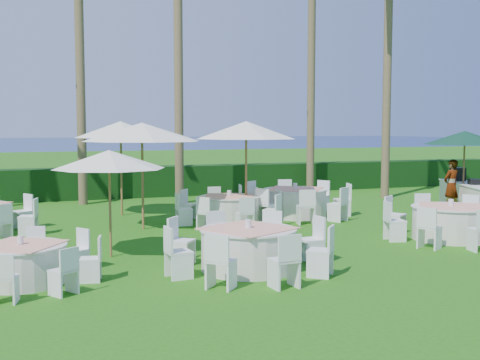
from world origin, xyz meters
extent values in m
plane|color=#206010|center=(0.00, 0.00, 0.00)|extent=(120.00, 120.00, 0.00)
cube|color=black|center=(0.00, 12.00, 0.60)|extent=(34.00, 1.00, 1.20)
plane|color=#081D53|center=(0.00, 102.00, 0.00)|extent=(260.00, 260.00, 0.00)
cylinder|color=silver|center=(-4.40, -0.58, 0.33)|extent=(1.52, 1.52, 0.66)
cylinder|color=silver|center=(-4.40, -0.58, 0.67)|extent=(1.59, 1.59, 0.03)
cube|color=#F7A287|center=(-4.40, -0.58, 0.70)|extent=(1.71, 1.71, 0.01)
cylinder|color=silver|center=(-4.40, -0.58, 0.78)|extent=(0.11, 0.11, 0.14)
cube|color=white|center=(-3.40, 0.06, 0.40)|extent=(0.51, 0.51, 0.79)
cube|color=white|center=(-4.15, 0.58, 0.40)|extent=(0.44, 0.44, 0.79)
cube|color=white|center=(-4.65, -1.75, 0.40)|extent=(0.44, 0.44, 0.79)
cube|color=white|center=(-3.75, -1.58, 0.40)|extent=(0.51, 0.51, 0.79)
cube|color=white|center=(-3.24, -0.83, 0.40)|extent=(0.44, 0.44, 0.79)
cylinder|color=silver|center=(-0.28, -1.03, 0.39)|extent=(1.81, 1.81, 0.78)
cylinder|color=silver|center=(-0.28, -1.03, 0.79)|extent=(1.88, 1.88, 0.03)
cube|color=#F7A287|center=(-0.28, -1.03, 0.82)|extent=(1.96, 1.96, 0.01)
cylinder|color=silver|center=(-0.28, -1.03, 0.90)|extent=(0.13, 0.13, 0.17)
cube|color=white|center=(1.12, -0.91, 0.47)|extent=(0.47, 0.47, 0.94)
cube|color=white|center=(0.63, 0.05, 0.47)|extent=(0.62, 0.62, 0.94)
cube|color=white|center=(-0.40, 0.38, 0.47)|extent=(0.47, 0.47, 0.94)
cube|color=white|center=(-1.36, -0.12, 0.47)|extent=(0.62, 0.62, 0.94)
cube|color=white|center=(-1.69, -1.15, 0.47)|extent=(0.47, 0.47, 0.94)
cube|color=white|center=(-1.19, -2.11, 0.47)|extent=(0.62, 0.62, 0.94)
cube|color=white|center=(-0.16, -2.43, 0.47)|extent=(0.47, 0.47, 0.94)
cube|color=white|center=(0.80, -1.94, 0.47)|extent=(0.62, 0.62, 0.94)
cylinder|color=silver|center=(5.55, 0.24, 0.40)|extent=(1.82, 1.82, 0.79)
cylinder|color=silver|center=(5.55, 0.24, 0.80)|extent=(1.90, 1.90, 0.03)
cube|color=#F7A287|center=(5.55, 0.24, 0.83)|extent=(2.05, 2.05, 0.01)
cylinder|color=silver|center=(5.55, 0.24, 0.91)|extent=(0.13, 0.13, 0.17)
cube|color=white|center=(6.75, 1.00, 0.48)|extent=(0.61, 0.61, 0.95)
cube|color=white|center=(5.86, 1.63, 0.48)|extent=(0.53, 0.53, 0.95)
cube|color=white|center=(4.79, 1.45, 0.48)|extent=(0.61, 0.61, 0.95)
cube|color=white|center=(4.16, 0.56, 0.48)|extent=(0.53, 0.53, 0.95)
cube|color=white|center=(4.34, -0.52, 0.48)|extent=(0.61, 0.61, 0.95)
cube|color=white|center=(-4.34, 5.56, 0.46)|extent=(0.59, 0.59, 0.93)
cube|color=white|center=(-4.85, 3.67, 0.46)|extent=(0.59, 0.59, 0.93)
cube|color=white|center=(-4.20, 4.51, 0.46)|extent=(0.53, 0.53, 0.93)
cylinder|color=silver|center=(1.29, 4.57, 0.37)|extent=(1.72, 1.72, 0.75)
cylinder|color=silver|center=(1.29, 4.57, 0.76)|extent=(1.79, 1.79, 0.03)
cube|color=#F7A287|center=(1.29, 4.57, 0.78)|extent=(1.83, 1.83, 0.01)
cylinder|color=silver|center=(1.29, 4.57, 0.87)|extent=(0.12, 0.12, 0.16)
cube|color=white|center=(2.26, 5.49, 0.45)|extent=(0.59, 0.59, 0.90)
cube|color=white|center=(1.32, 5.91, 0.45)|extent=(0.43, 0.43, 0.90)
cube|color=white|center=(0.36, 5.54, 0.45)|extent=(0.59, 0.59, 0.90)
cube|color=white|center=(-0.05, 4.60, 0.45)|extent=(0.43, 0.43, 0.90)
cube|color=white|center=(0.32, 3.64, 0.45)|extent=(0.59, 0.59, 0.90)
cube|color=white|center=(1.25, 3.23, 0.45)|extent=(0.43, 0.43, 0.90)
cube|color=white|center=(2.21, 3.59, 0.45)|extent=(0.59, 0.59, 0.90)
cube|color=white|center=(2.63, 4.53, 0.45)|extent=(0.43, 0.43, 0.90)
cylinder|color=silver|center=(3.60, 5.01, 0.42)|extent=(1.91, 1.91, 0.83)
cylinder|color=silver|center=(3.60, 5.01, 0.84)|extent=(1.99, 1.99, 0.03)
cube|color=#F7A287|center=(3.60, 5.01, 0.87)|extent=(2.16, 2.16, 0.01)
cylinder|color=silver|center=(3.60, 5.01, 0.95)|extent=(0.13, 0.13, 0.18)
cube|color=white|center=(4.88, 5.79, 0.50)|extent=(0.64, 0.64, 1.00)
cube|color=white|center=(3.96, 6.47, 0.50)|extent=(0.56, 0.56, 1.00)
cube|color=white|center=(2.83, 6.30, 0.50)|extent=(0.64, 0.64, 1.00)
cube|color=white|center=(2.15, 5.37, 0.50)|extent=(0.56, 0.56, 1.00)
cube|color=white|center=(2.32, 4.24, 0.50)|extent=(0.64, 0.64, 1.00)
cube|color=white|center=(3.24, 3.56, 0.50)|extent=(0.56, 0.56, 1.00)
cube|color=white|center=(4.37, 3.73, 0.50)|extent=(0.64, 0.64, 1.00)
cube|color=white|center=(5.05, 4.66, 0.50)|extent=(0.56, 0.56, 1.00)
cylinder|color=brown|center=(-2.60, 1.09, 1.10)|extent=(0.05, 0.05, 2.19)
cone|color=white|center=(-2.60, 1.09, 2.08)|extent=(2.37, 2.37, 0.39)
sphere|color=brown|center=(-2.60, 1.09, 2.22)|extent=(0.09, 0.09, 0.09)
cylinder|color=brown|center=(-1.27, 4.32, 1.39)|extent=(0.07, 0.07, 2.77)
cone|color=white|center=(-1.27, 4.32, 2.63)|extent=(3.19, 3.19, 0.50)
sphere|color=brown|center=(-1.27, 4.32, 2.80)|extent=(0.11, 0.11, 0.11)
cylinder|color=brown|center=(-1.38, 7.14, 1.42)|extent=(0.07, 0.07, 2.83)
cone|color=white|center=(-1.38, 7.14, 2.69)|extent=(2.81, 2.81, 0.51)
sphere|color=brown|center=(-1.38, 7.14, 2.87)|extent=(0.11, 0.11, 0.11)
cylinder|color=brown|center=(1.82, 4.58, 1.41)|extent=(0.07, 0.07, 2.82)
cone|color=white|center=(1.82, 4.58, 2.68)|extent=(3.01, 3.01, 0.51)
sphere|color=brown|center=(1.82, 4.58, 2.85)|extent=(0.11, 0.11, 0.11)
cylinder|color=brown|center=(9.61, 4.54, 1.27)|extent=(0.06, 0.06, 2.54)
cone|color=#0E3624|center=(9.61, 4.54, 2.41)|extent=(2.68, 2.68, 0.46)
sphere|color=brown|center=(9.61, 4.54, 2.57)|extent=(0.10, 0.10, 0.10)
cube|color=silver|center=(9.80, 4.45, 0.42)|extent=(1.97, 3.75, 0.84)
cube|color=white|center=(9.80, 4.45, 0.86)|extent=(2.03, 3.81, 0.04)
cube|color=black|center=(10.18, 5.50, 1.11)|extent=(0.57, 0.62, 0.47)
cube|color=black|center=(9.67, 4.10, 0.97)|extent=(0.42, 0.42, 0.19)
imported|color=gray|center=(8.95, 4.34, 0.85)|extent=(0.70, 0.53, 1.71)
cylinder|color=brown|center=(-2.25, 10.34, 4.40)|extent=(0.32, 0.32, 8.79)
cylinder|color=brown|center=(1.07, 9.41, 6.09)|extent=(0.32, 0.32, 12.19)
cylinder|color=brown|center=(7.13, 10.92, 4.79)|extent=(0.32, 0.32, 9.57)
cylinder|color=brown|center=(9.03, 8.26, 4.51)|extent=(0.32, 0.32, 9.03)
camera|label=1|loc=(-4.39, -11.69, 2.75)|focal=45.00mm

